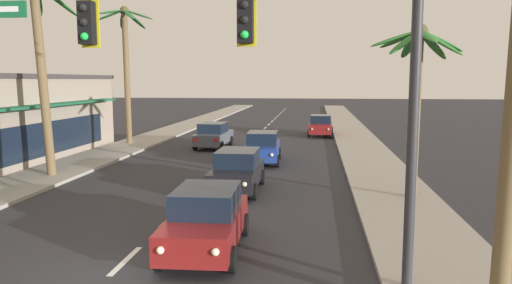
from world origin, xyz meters
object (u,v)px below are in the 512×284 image
Objects in this scene: sedan_third_in_queue at (237,170)px; sedan_fifth_in_queue at (262,147)px; palm_right_second at (418,70)px; sedan_oncoming_far at (214,135)px; traffic_signal_mast at (255,53)px; palm_left_second at (39,44)px; palm_left_third at (126,53)px; sedan_lead_at_stop_bar at (206,219)px; sedan_parked_nearest_kerb at (321,125)px.

sedan_fifth_in_queue is (0.27, 7.10, 0.00)m from sedan_third_in_queue.
sedan_third_in_queue is at bearing 173.46° from palm_right_second.
traffic_signal_mast is at bearing -75.84° from sedan_oncoming_far.
palm_left_second reaches higher than palm_right_second.
palm_left_second is at bearing -87.75° from palm_left_third.
sedan_oncoming_far is 17.43m from palm_right_second.
palm_left_third is 1.45× the size of palm_right_second.
traffic_signal_mast is 4.96m from sedan_lead_at_stop_bar.
sedan_oncoming_far is at bearing 128.05° from palm_right_second.
sedan_lead_at_stop_bar is at bearing 127.26° from traffic_signal_mast.
palm_left_third reaches higher than sedan_third_in_queue.
traffic_signal_mast is 2.34× the size of sedan_parked_nearest_kerb.
sedan_third_in_queue is 7.98m from palm_right_second.
sedan_oncoming_far is 8.28m from palm_left_third.
sedan_fifth_in_queue is (-0.03, 14.19, 0.00)m from sedan_lead_at_stop_bar.
sedan_fifth_in_queue is at bearing 129.82° from palm_right_second.
palm_right_second is at bearing -51.95° from sedan_oncoming_far.
sedan_oncoming_far is 0.69× the size of palm_right_second.
sedan_parked_nearest_kerb is at bearing 86.68° from traffic_signal_mast.
sedan_parked_nearest_kerb is (1.72, 29.69, -4.22)m from traffic_signal_mast.
palm_left_second is at bearing 171.25° from palm_right_second.
sedan_fifth_in_queue is 0.48× the size of palm_left_third.
sedan_oncoming_far is at bearing 104.16° from traffic_signal_mast.
traffic_signal_mast is 22.80m from sedan_oncoming_far.
sedan_third_in_queue is at bearing -99.93° from sedan_parked_nearest_kerb.
palm_left_third reaches higher than sedan_parked_nearest_kerb.
palm_left_second is (-11.21, 10.86, 1.06)m from traffic_signal_mast.
traffic_signal_mast is 2.34× the size of sedan_lead_at_stop_bar.
sedan_parked_nearest_kerb is 16.21m from palm_left_third.
sedan_lead_at_stop_bar is at bearing -87.57° from sedan_third_in_queue.
sedan_lead_at_stop_bar is at bearing -63.56° from palm_left_third.
sedan_third_in_queue is 0.49× the size of palm_left_second.
palm_left_second is (-5.73, -10.86, 5.28)m from sedan_oncoming_far.
traffic_signal_mast is at bearing -78.46° from sedan_third_in_queue.
sedan_fifth_in_queue is 11.03m from palm_right_second.
palm_left_third is (-11.66, 22.36, 1.24)m from traffic_signal_mast.
palm_left_second is at bearing -150.71° from sedan_fifth_in_queue.
traffic_signal_mast reaches higher than sedan_fifth_in_queue.
palm_right_second reaches higher than sedan_third_in_queue.
palm_left_second is 16.41m from palm_right_second.
sedan_parked_nearest_kerb is 0.48× the size of palm_left_third.
sedan_lead_at_stop_bar is at bearing -136.00° from palm_right_second.
palm_left_second reaches higher than sedan_third_in_queue.
sedan_fifth_in_queue is (-1.60, 16.25, -4.22)m from traffic_signal_mast.
sedan_lead_at_stop_bar is 1.00× the size of sedan_oncoming_far.
palm_left_second is (-9.61, -5.39, 5.28)m from sedan_fifth_in_queue.
sedan_third_in_queue is 0.68× the size of palm_right_second.
palm_left_second reaches higher than sedan_oncoming_far.
traffic_signal_mast is at bearing -44.10° from palm_left_second.
sedan_fifth_in_queue is at bearing 95.63° from traffic_signal_mast.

